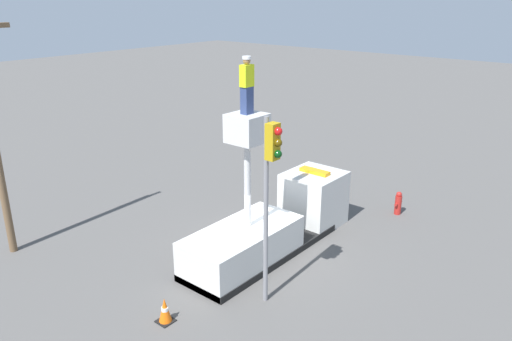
% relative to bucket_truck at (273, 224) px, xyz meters
% --- Properties ---
extents(ground_plane, '(120.00, 120.00, 0.00)m').
position_rel_bucket_truck_xyz_m(ground_plane, '(-0.63, 0.00, -0.93)').
color(ground_plane, '#565451').
extents(bucket_truck, '(7.46, 2.06, 5.17)m').
position_rel_bucket_truck_xyz_m(bucket_truck, '(0.00, 0.00, 0.00)').
color(bucket_truck, black).
rests_on(bucket_truck, ground).
extents(worker, '(0.40, 0.26, 1.75)m').
position_rel_bucket_truck_xyz_m(worker, '(-1.41, 0.00, 5.12)').
color(worker, navy).
rests_on(worker, bucket_truck).
extents(traffic_light_pole, '(0.34, 0.57, 5.63)m').
position_rel_bucket_truck_xyz_m(traffic_light_pole, '(-2.77, -1.99, 3.04)').
color(traffic_light_pole, gray).
rests_on(traffic_light_pole, ground).
extents(fire_hydrant, '(0.51, 0.27, 0.99)m').
position_rel_bucket_truck_xyz_m(fire_hydrant, '(5.57, -2.21, -0.45)').
color(fire_hydrant, '#B2231E').
rests_on(fire_hydrant, ground).
extents(traffic_cone_rear, '(0.46, 0.46, 0.75)m').
position_rel_bucket_truck_xyz_m(traffic_cone_rear, '(-5.37, -0.36, -0.58)').
color(traffic_cone_rear, black).
rests_on(traffic_cone_rear, ground).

